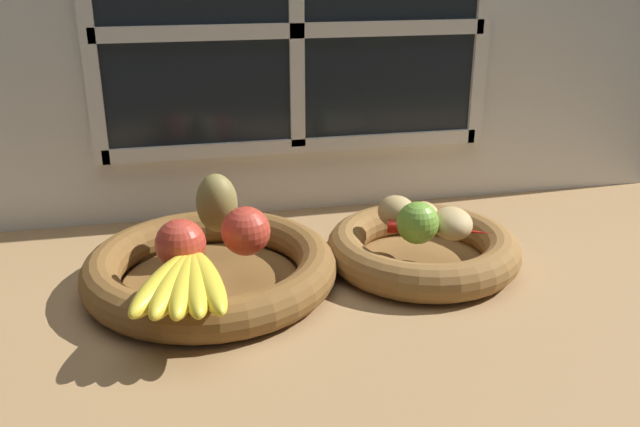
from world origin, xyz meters
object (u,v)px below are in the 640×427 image
potato_small (452,223)px  lime_near (418,223)px  apple_red_right (246,230)px  apple_red_front (181,244)px  chili_pepper (440,230)px  fruit_bowl_right (423,249)px  fruit_bowl_left (211,269)px  potato_large (424,218)px  potato_oblong (397,212)px  banana_bunch_front (186,281)px  pear_brown (217,203)px

potato_small → lime_near: size_ratio=1.23×
apple_red_right → apple_red_front: (-8.47, -2.56, -0.06)cm
apple_red_front → chili_pepper: 35.84cm
apple_red_front → potato_small: 37.17cm
fruit_bowl_right → potato_small: size_ratio=3.88×
fruit_bowl_left → potato_large: 30.88cm
apple_red_right → apple_red_front: 8.85cm
apple_red_front → chili_pepper: bearing=3.8°
potato_large → potato_oblong: (-3.30, 2.57, 0.28)cm
lime_near → potato_oblong: bearing=98.6°
lime_near → fruit_bowl_right: bearing=56.3°
fruit_bowl_left → chili_pepper: size_ratio=2.36×
banana_bunch_front → potato_small: 37.94cm
pear_brown → potato_oblong: size_ratio=1.43×
potato_small → lime_near: (-5.31, -0.62, 0.79)cm
apple_red_right → potato_small: apple_red_right is taller
fruit_bowl_left → potato_small: bearing=-5.0°
banana_bunch_front → potato_oblong: bearing=25.6°
fruit_bowl_right → apple_red_front: size_ratio=4.35×
fruit_bowl_right → banana_bunch_front: size_ratio=1.55×
potato_small → potato_large: bearing=135.0°
fruit_bowl_right → chili_pepper: size_ratio=1.91×
lime_near → chili_pepper: size_ratio=0.40×
fruit_bowl_left → banana_bunch_front: bearing=-105.6°
fruit_bowl_left → apple_red_front: 8.46cm
fruit_bowl_right → lime_near: 7.17cm
apple_red_front → potato_small: (37.12, 1.67, -1.08)cm
apple_red_front → pear_brown: pear_brown is taller
apple_red_front → chili_pepper: (35.70, 2.35, -2.17)cm
fruit_bowl_right → apple_red_front: bearing=-172.3°
apple_red_front → pear_brown: 12.27cm
potato_oblong → banana_bunch_front: bearing=-154.4°
fruit_bowl_left → apple_red_right: (4.78, -2.04, 6.11)cm
apple_red_right → potato_oblong: bearing=11.6°
banana_bunch_front → chili_pepper: 36.74cm
apple_red_right → potato_oblong: 22.90cm
apple_red_front → potato_oblong: bearing=13.1°
apple_red_right → chili_pepper: bearing=-0.4°
potato_oblong → lime_near: 6.23cm
banana_bunch_front → lime_near: (31.50, 8.54, 1.26)cm
potato_large → potato_small: 4.15cm
lime_near → chili_pepper: 4.51cm
apple_red_right → chili_pepper: apple_red_right is taller
potato_oblong → potato_large: bearing=-37.9°
pear_brown → potato_oblong: bearing=-8.5°
pear_brown → lime_near: (26.44, -9.92, -1.36)cm
potato_oblong → fruit_bowl_left: bearing=-174.6°
pear_brown → chili_pepper: pear_brown is taller
fruit_bowl_right → potato_oblong: (-3.30, 2.57, 5.14)cm
pear_brown → potato_small: (31.75, -9.30, -2.15)cm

